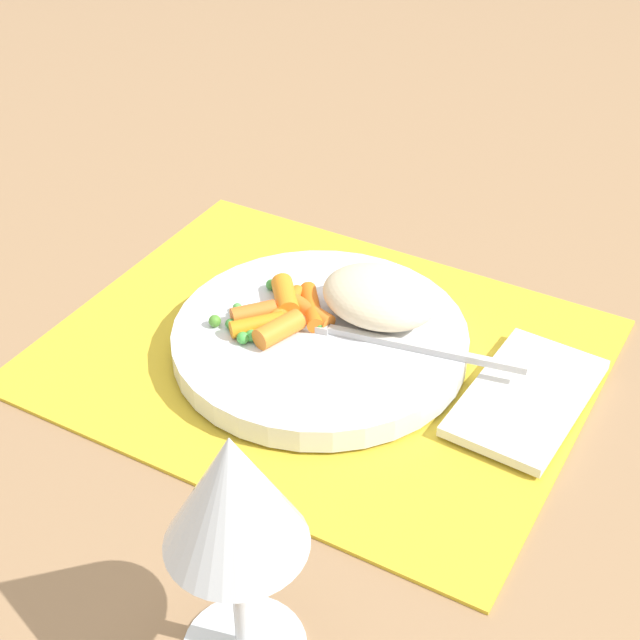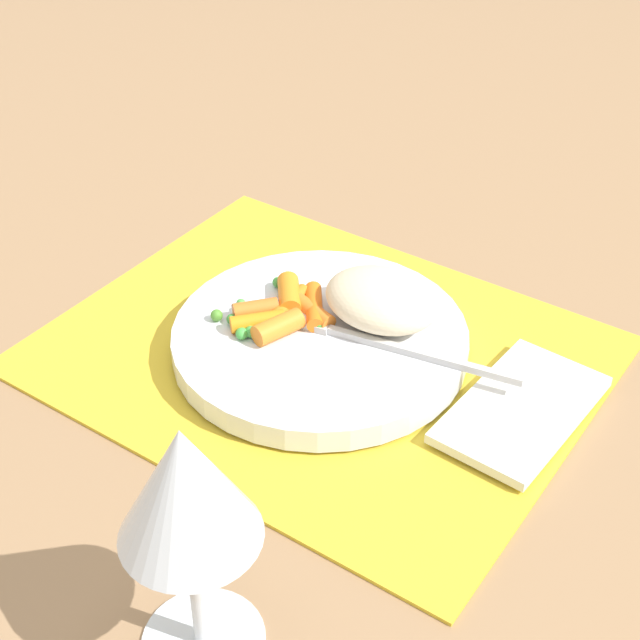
# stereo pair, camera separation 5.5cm
# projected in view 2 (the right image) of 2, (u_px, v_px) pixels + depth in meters

# --- Properties ---
(ground_plane) EXTENTS (2.40, 2.40, 0.00)m
(ground_plane) POSITION_uv_depth(u_px,v_px,m) (320.00, 355.00, 0.77)
(ground_plane) COLOR #997551
(placemat) EXTENTS (0.42, 0.33, 0.01)m
(placemat) POSITION_uv_depth(u_px,v_px,m) (320.00, 352.00, 0.77)
(placemat) COLOR gold
(placemat) RESTS_ON ground_plane
(plate) EXTENTS (0.24, 0.24, 0.02)m
(plate) POSITION_uv_depth(u_px,v_px,m) (320.00, 340.00, 0.76)
(plate) COLOR white
(plate) RESTS_ON placemat
(rice_mound) EXTENTS (0.09, 0.07, 0.04)m
(rice_mound) POSITION_uv_depth(u_px,v_px,m) (382.00, 300.00, 0.76)
(rice_mound) COLOR beige
(rice_mound) RESTS_ON plate
(carrot_portion) EXTENTS (0.08, 0.09, 0.02)m
(carrot_portion) POSITION_uv_depth(u_px,v_px,m) (286.00, 310.00, 0.77)
(carrot_portion) COLOR orange
(carrot_portion) RESTS_ON plate
(pea_scatter) EXTENTS (0.09, 0.08, 0.01)m
(pea_scatter) POSITION_uv_depth(u_px,v_px,m) (264.00, 313.00, 0.77)
(pea_scatter) COLOR green
(pea_scatter) RESTS_ON plate
(fork) EXTENTS (0.20, 0.05, 0.01)m
(fork) POSITION_uv_depth(u_px,v_px,m) (369.00, 340.00, 0.74)
(fork) COLOR silver
(fork) RESTS_ON plate
(wine_glass) EXTENTS (0.08, 0.08, 0.17)m
(wine_glass) POSITION_uv_depth(u_px,v_px,m) (186.00, 495.00, 0.49)
(wine_glass) COLOR silver
(wine_glass) RESTS_ON ground_plane
(napkin) EXTENTS (0.09, 0.14, 0.01)m
(napkin) POSITION_uv_depth(u_px,v_px,m) (521.00, 409.00, 0.71)
(napkin) COLOR white
(napkin) RESTS_ON placemat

